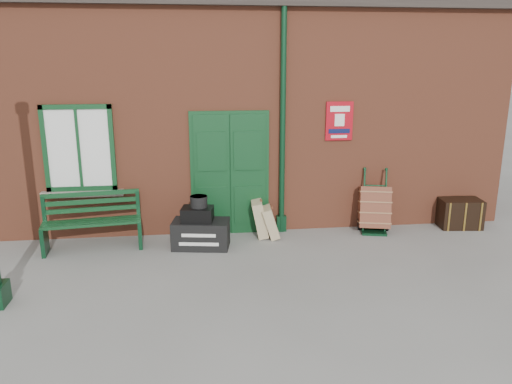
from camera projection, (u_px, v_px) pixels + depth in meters
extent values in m
plane|color=gray|center=(256.00, 262.00, 7.95)|extent=(80.00, 80.00, 0.00)
cube|color=brown|center=(236.00, 113.00, 10.79)|extent=(10.00, 4.00, 4.00)
cube|color=#38302B|center=(235.00, 8.00, 10.24)|extent=(10.30, 4.30, 0.30)
cube|color=#103B1C|center=(230.00, 175.00, 9.03)|extent=(1.42, 0.12, 2.32)
cube|color=white|center=(79.00, 148.00, 8.57)|extent=(1.20, 0.08, 1.50)
cylinder|color=#0C321A|center=(283.00, 125.00, 8.88)|extent=(0.10, 0.10, 4.00)
cube|color=#AB0C18|center=(339.00, 121.00, 9.04)|extent=(0.50, 0.03, 0.70)
cube|color=#103B1C|center=(92.00, 222.00, 8.37)|extent=(1.65, 0.62, 0.04)
cube|color=#103B1C|center=(91.00, 202.00, 8.52)|extent=(1.60, 0.24, 0.43)
cube|color=#0C321A|center=(44.00, 240.00, 8.25)|extent=(0.12, 0.49, 0.48)
cube|color=#0C321A|center=(140.00, 232.00, 8.62)|extent=(0.12, 0.49, 0.48)
cube|color=black|center=(201.00, 234.00, 8.54)|extent=(1.03, 0.67, 0.48)
cube|color=black|center=(197.00, 214.00, 8.44)|extent=(0.58, 0.46, 0.24)
cylinder|color=black|center=(199.00, 201.00, 8.41)|extent=(0.33, 0.33, 0.19)
cube|color=tan|center=(260.00, 218.00, 9.05)|extent=(0.34, 0.49, 0.68)
cube|color=tan|center=(270.00, 222.00, 8.99)|extent=(0.36, 0.44, 0.58)
cube|color=#0C321A|center=(374.00, 232.00, 9.27)|extent=(0.51, 0.42, 0.04)
cylinder|color=#0C321A|center=(364.00, 200.00, 9.31)|extent=(0.11, 0.32, 1.14)
cylinder|color=#0C321A|center=(386.00, 201.00, 9.26)|extent=(0.11, 0.32, 1.14)
cylinder|color=black|center=(359.00, 224.00, 9.45)|extent=(0.10, 0.22, 0.22)
cylinder|color=black|center=(387.00, 225.00, 9.39)|extent=(0.10, 0.22, 0.22)
cube|color=brown|center=(374.00, 207.00, 9.30)|extent=(0.69, 0.72, 0.84)
cube|color=black|center=(460.00, 213.00, 9.57)|extent=(0.82, 0.58, 0.55)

